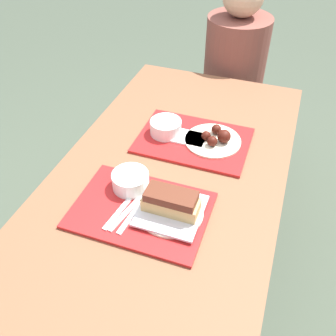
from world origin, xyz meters
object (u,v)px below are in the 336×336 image
at_px(tray_near, 141,210).
at_px(tray_far, 193,140).
at_px(bowl_coleslaw_near, 131,180).
at_px(brisket_sandwich_plate, 171,206).
at_px(wings_plate_far, 215,138).
at_px(person_seated_across, 236,54).
at_px(bowl_coleslaw_far, 166,127).

distance_m(tray_near, tray_far, 0.41).
relative_size(bowl_coleslaw_near, brisket_sandwich_plate, 0.60).
distance_m(tray_near, wings_plate_far, 0.44).
xyz_separation_m(tray_far, wings_plate_far, (0.08, 0.01, 0.02)).
relative_size(tray_near, wings_plate_far, 1.97).
height_order(brisket_sandwich_plate, person_seated_across, person_seated_across).
bearing_deg(tray_far, brisket_sandwich_plate, -83.69).
distance_m(bowl_coleslaw_near, person_seated_across, 1.11).
distance_m(bowl_coleslaw_near, wings_plate_far, 0.39).
height_order(tray_far, brisket_sandwich_plate, brisket_sandwich_plate).
distance_m(tray_near, bowl_coleslaw_near, 0.11).
relative_size(bowl_coleslaw_far, wings_plate_far, 0.57).
bearing_deg(tray_near, brisket_sandwich_plate, 9.06).
height_order(bowl_coleslaw_near, person_seated_across, person_seated_across).
bearing_deg(tray_far, bowl_coleslaw_far, 179.48).
bearing_deg(person_seated_across, tray_far, -90.31).
xyz_separation_m(wings_plate_far, person_seated_across, (-0.08, 0.76, -0.00)).
distance_m(tray_near, brisket_sandwich_plate, 0.11).
bearing_deg(person_seated_across, wings_plate_far, -84.22).
bearing_deg(wings_plate_far, tray_far, -171.92).
relative_size(tray_near, brisket_sandwich_plate, 2.09).
bearing_deg(person_seated_across, bowl_coleslaw_near, -96.57).
bearing_deg(tray_near, bowl_coleslaw_near, 130.46).
bearing_deg(tray_far, wings_plate_far, 8.08).
bearing_deg(tray_near, bowl_coleslaw_far, 98.74).
relative_size(bowl_coleslaw_near, person_seated_across, 0.18).
relative_size(tray_far, bowl_coleslaw_near, 3.46).
height_order(tray_near, wings_plate_far, wings_plate_far).
bearing_deg(person_seated_across, bowl_coleslaw_far, -98.80).
xyz_separation_m(bowl_coleslaw_near, brisket_sandwich_plate, (0.17, -0.07, 0.00)).
relative_size(brisket_sandwich_plate, bowl_coleslaw_far, 1.66).
bearing_deg(wings_plate_far, bowl_coleslaw_far, -176.95).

